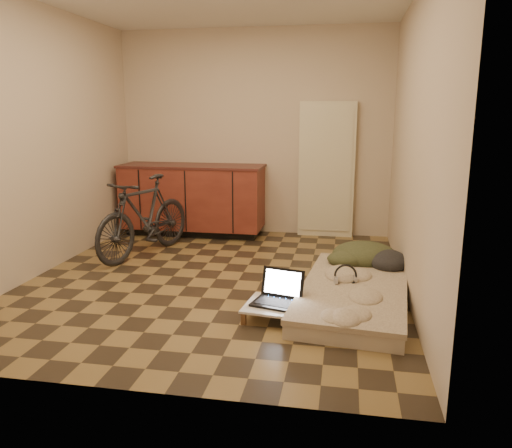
% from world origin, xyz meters
% --- Properties ---
extents(room_shell, '(3.50, 4.00, 2.60)m').
position_xyz_m(room_shell, '(0.00, 0.00, 1.30)').
color(room_shell, brown).
rests_on(room_shell, ground).
extents(cabinets, '(1.84, 0.62, 0.91)m').
position_xyz_m(cabinets, '(-0.75, 1.70, 0.47)').
color(cabinets, black).
rests_on(cabinets, ground).
extents(appliance_panel, '(0.70, 0.10, 1.70)m').
position_xyz_m(appliance_panel, '(0.95, 1.94, 0.85)').
color(appliance_panel, beige).
rests_on(appliance_panel, ground).
extents(bicycle, '(0.90, 1.57, 0.98)m').
position_xyz_m(bicycle, '(-0.98, 0.65, 0.49)').
color(bicycle, black).
rests_on(bicycle, ground).
extents(futon, '(1.04, 1.85, 0.15)m').
position_xyz_m(futon, '(1.30, -0.37, 0.08)').
color(futon, '#B9AA94').
rests_on(futon, ground).
extents(clothing_pile, '(0.72, 0.62, 0.27)m').
position_xyz_m(clothing_pile, '(1.45, 0.34, 0.29)').
color(clothing_pile, '#313720').
rests_on(clothing_pile, futon).
extents(headphones, '(0.25, 0.24, 0.14)m').
position_xyz_m(headphones, '(1.22, -0.33, 0.22)').
color(headphones, black).
rests_on(headphones, futon).
extents(lap_desk, '(0.72, 0.51, 0.11)m').
position_xyz_m(lap_desk, '(0.80, -0.83, 0.10)').
color(lap_desk, brown).
rests_on(lap_desk, ground).
extents(laptop, '(0.41, 0.39, 0.24)m').
position_xyz_m(laptop, '(0.70, -0.77, 0.16)').
color(laptop, black).
rests_on(laptop, lap_desk).
extents(mouse, '(0.08, 0.11, 0.04)m').
position_xyz_m(mouse, '(1.04, -0.86, 0.13)').
color(mouse, white).
rests_on(mouse, lap_desk).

